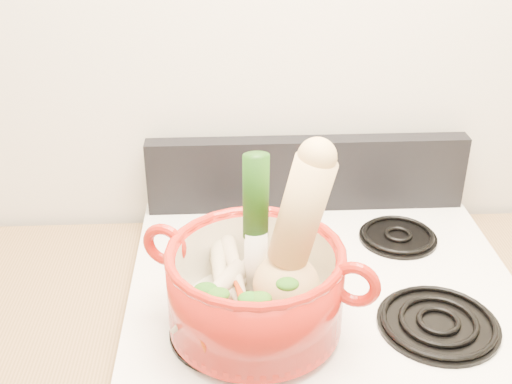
{
  "coord_description": "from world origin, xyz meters",
  "views": [
    {
      "loc": [
        -0.19,
        0.33,
        1.72
      ],
      "look_at": [
        -0.15,
        1.23,
        1.25
      ],
      "focal_mm": 45.0,
      "sensor_mm": 36.0,
      "label": 1
    }
  ],
  "objects": [
    {
      "name": "wall_back",
      "position": [
        0.0,
        1.75,
        1.3
      ],
      "size": [
        3.5,
        0.02,
        2.6
      ],
      "primitive_type": "cube",
      "color": "silver",
      "rests_on": "floor"
    },
    {
      "name": "cooktop",
      "position": [
        0.0,
        1.4,
        0.93
      ],
      "size": [
        0.78,
        0.67,
        0.03
      ],
      "primitive_type": "cube",
      "color": "white",
      "rests_on": "stove_body"
    },
    {
      "name": "control_backsplash",
      "position": [
        0.0,
        1.7,
        1.04
      ],
      "size": [
        0.76,
        0.05,
        0.18
      ],
      "primitive_type": "cube",
      "color": "black",
      "rests_on": "cooktop"
    },
    {
      "name": "burner_front_left",
      "position": [
        -0.19,
        1.24,
        0.96
      ],
      "size": [
        0.22,
        0.22,
        0.02
      ],
      "primitive_type": "cylinder",
      "color": "black",
      "rests_on": "cooktop"
    },
    {
      "name": "burner_front_right",
      "position": [
        0.19,
        1.24,
        0.96
      ],
      "size": [
        0.22,
        0.22,
        0.02
      ],
      "primitive_type": "cylinder",
      "color": "black",
      "rests_on": "cooktop"
    },
    {
      "name": "burner_back_left",
      "position": [
        -0.19,
        1.54,
        0.96
      ],
      "size": [
        0.17,
        0.17,
        0.02
      ],
      "primitive_type": "cylinder",
      "color": "black",
      "rests_on": "cooktop"
    },
    {
      "name": "burner_back_right",
      "position": [
        0.19,
        1.54,
        0.96
      ],
      "size": [
        0.17,
        0.17,
        0.02
      ],
      "primitive_type": "cylinder",
      "color": "black",
      "rests_on": "cooktop"
    },
    {
      "name": "dutch_oven",
      "position": [
        -0.15,
        1.25,
        1.04
      ],
      "size": [
        0.4,
        0.4,
        0.15
      ],
      "primitive_type": "cylinder",
      "rotation": [
        0.0,
        0.0,
        -0.4
      ],
      "color": "#AD190E",
      "rests_on": "burner_front_left"
    },
    {
      "name": "pot_handle_left",
      "position": [
        -0.31,
        1.31,
        1.1
      ],
      "size": [
        0.09,
        0.05,
        0.09
      ],
      "primitive_type": "torus",
      "rotation": [
        1.57,
        0.0,
        -0.4
      ],
      "color": "#AD190E",
      "rests_on": "dutch_oven"
    },
    {
      "name": "pot_handle_right",
      "position": [
        0.01,
        1.18,
        1.1
      ],
      "size": [
        0.09,
        0.05,
        0.09
      ],
      "primitive_type": "torus",
      "rotation": [
        1.57,
        0.0,
        -0.4
      ],
      "color": "#AD190E",
      "rests_on": "dutch_oven"
    },
    {
      "name": "squash",
      "position": [
        -0.09,
        1.24,
        1.15
      ],
      "size": [
        0.22,
        0.18,
        0.32
      ],
      "primitive_type": null,
      "rotation": [
        0.0,
        0.22,
        -0.34
      ],
      "color": "#E3B674",
      "rests_on": "dutch_oven"
    },
    {
      "name": "leek",
      "position": [
        -0.14,
        1.29,
        1.15
      ],
      "size": [
        0.05,
        0.06,
        0.3
      ],
      "primitive_type": "cylinder",
      "rotation": [
        0.04,
        0.0,
        0.09
      ],
      "color": "white",
      "rests_on": "dutch_oven"
    },
    {
      "name": "ginger",
      "position": [
        -0.1,
        1.33,
        1.02
      ],
      "size": [
        0.09,
        0.08,
        0.04
      ],
      "primitive_type": "ellipsoid",
      "rotation": [
        0.0,
        0.0,
        0.34
      ],
      "color": "tan",
      "rests_on": "dutch_oven"
    },
    {
      "name": "parsnip_0",
      "position": [
        -0.19,
        1.27,
        1.02
      ],
      "size": [
        0.14,
        0.19,
        0.06
      ],
      "primitive_type": "cone",
      "rotation": [
        1.66,
        0.0,
        -0.59
      ],
      "color": "beige",
      "rests_on": "dutch_oven"
    },
    {
      "name": "parsnip_1",
      "position": [
        -0.21,
        1.25,
        1.03
      ],
      "size": [
        0.15,
        0.18,
        0.06
      ],
      "primitive_type": "cone",
      "rotation": [
        1.66,
        0.0,
        -0.64
      ],
      "color": "beige",
      "rests_on": "dutch_oven"
    },
    {
      "name": "parsnip_2",
      "position": [
        -0.19,
        1.27,
        1.03
      ],
      "size": [
        0.09,
        0.18,
        0.05
      ],
      "primitive_type": "cone",
      "rotation": [
        1.66,
        0.0,
        0.3
      ],
      "color": "beige",
      "rests_on": "dutch_oven"
    },
    {
      "name": "parsnip_3",
      "position": [
        -0.23,
        1.23,
        1.04
      ],
      "size": [
        0.15,
        0.17,
        0.06
      ],
      "primitive_type": "cone",
      "rotation": [
        1.66,
        0.0,
        -0.7
      ],
      "color": "beige",
      "rests_on": "dutch_oven"
    },
    {
      "name": "parsnip_4",
      "position": [
        -0.21,
        1.29,
        1.04
      ],
      "size": [
        0.04,
        0.2,
        0.06
      ],
      "primitive_type": "cone",
      "rotation": [
        1.66,
        0.0,
        0.01
      ],
      "color": "beige",
      "rests_on": "dutch_oven"
    },
    {
      "name": "parsnip_5",
      "position": [
        -0.18,
        1.29,
        1.05
      ],
      "size": [
        0.07,
        0.2,
        0.05
      ],
      "primitive_type": "cone",
      "rotation": [
        1.66,
        0.0,
        0.19
      ],
      "color": "beige",
      "rests_on": "dutch_oven"
    },
    {
      "name": "carrot_0",
      "position": [
        -0.18,
        1.19,
        1.01
      ],
      "size": [
        0.07,
        0.14,
        0.04
      ],
      "primitive_type": "cone",
      "rotation": [
        1.66,
        0.0,
        0.33
      ],
      "color": "#BC4E09",
      "rests_on": "dutch_oven"
    },
    {
      "name": "carrot_1",
      "position": [
        -0.2,
        1.18,
        1.02
      ],
      "size": [
        0.12,
        0.13,
        0.04
      ],
      "primitive_type": "cone",
      "rotation": [
        1.66,
        0.0,
        -0.74
      ],
      "color": "red",
      "rests_on": "dutch_oven"
    },
    {
      "name": "carrot_2",
      "position": [
        -0.11,
        1.23,
        1.03
      ],
      "size": [
        0.05,
        0.16,
        0.04
      ],
      "primitive_type": "cone",
      "rotation": [
        1.66,
        0.0,
        0.12
      ],
      "color": "#D65F0A",
      "rests_on": "dutch_oven"
    },
    {
      "name": "carrot_3",
      "position": [
        -0.18,
        1.18,
        1.04
      ],
      "size": [
        0.09,
        0.12,
        0.04
      ],
      "primitive_type": "cone",
      "rotation": [
        1.66,
        0.0,
        -0.6
      ],
      "color": "#D3650A",
      "rests_on": "dutch_oven"
    },
    {
      "name": "carrot_4",
      "position": [
        -0.16,
        1.19,
        1.04
      ],
      "size": [
        0.06,
        0.15,
        0.04
      ],
      "primitive_type": "cone",
      "rotation": [
        1.66,
        0.0,
        0.24
      ],
      "color": "#D63F0A",
      "rests_on": "dutch_oven"
    }
  ]
}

